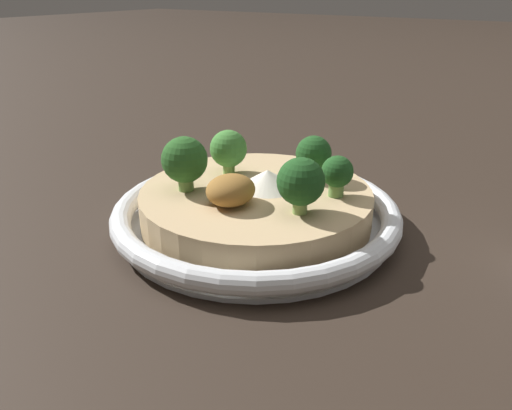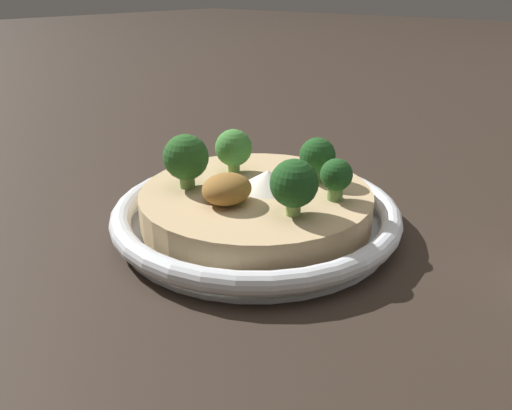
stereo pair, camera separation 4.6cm
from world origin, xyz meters
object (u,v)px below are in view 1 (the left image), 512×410
Objects in this scene: broccoli_front_right at (185,161)px; broccoli_back at (301,183)px; risotto_bowl at (256,210)px; broccoli_front at (228,149)px; broccoli_left at (314,155)px; broccoli_back_left at (337,173)px.

broccoli_back is at bearing 97.36° from broccoli_front_right.
broccoli_front is at bearing -114.53° from risotto_bowl.
risotto_bowl is 0.08m from broccoli_front_right.
broccoli_left is (-0.09, 0.08, -0.00)m from broccoli_front_right.
broccoli_left is (-0.03, 0.08, -0.00)m from broccoli_front.
broccoli_back_left is at bearing 54.18° from broccoli_left.
broccoli_back is (0.05, -0.01, 0.01)m from broccoli_back_left.
broccoli_front_right is 1.06× the size of broccoli_back.
risotto_bowl is at bearing -28.29° from broccoli_left.
broccoli_back is at bearing -10.90° from broccoli_back_left.
broccoli_back is (0.08, 0.03, 0.00)m from broccoli_left.
broccoli_back is at bearing 69.60° from risotto_bowl.
broccoli_front is 0.08m from broccoli_left.
broccoli_left is 0.89× the size of broccoli_back.
broccoli_back reaches higher than broccoli_left.
broccoli_left is at bearing 151.71° from risotto_bowl.
broccoli_front reaches higher than risotto_bowl.
broccoli_front is at bearing -86.83° from broccoli_back_left.
broccoli_front is (-0.02, -0.05, 0.05)m from risotto_bowl.
broccoli_back reaches higher than broccoli_front.
broccoli_front is 1.04× the size of broccoli_left.
broccoli_left is (-0.03, -0.04, 0.00)m from broccoli_back_left.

